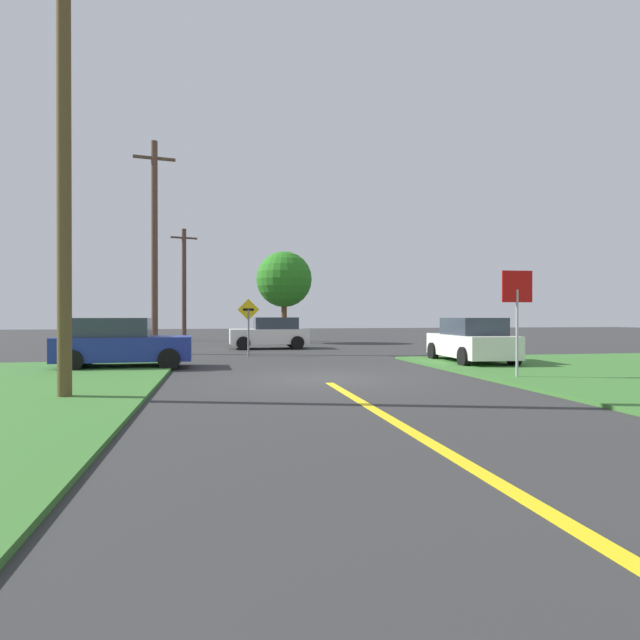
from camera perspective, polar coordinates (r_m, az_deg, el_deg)
The scene contains 11 objects.
ground_plane at distance 14.30m, azimuth 0.17°, elevation -6.31°, with size 120.00×120.00×0.00m, color #303030.
lane_stripe_center at distance 6.74m, azimuth 13.82°, elevation -13.86°, with size 0.20×14.00×0.01m, color yellow.
stop_sign at distance 14.90m, azimuth 20.41°, elevation 1.85°, with size 0.83×0.09×2.87m.
parked_car_near_building at distance 18.11m, azimuth -20.50°, elevation -2.37°, with size 4.18×2.23×1.62m.
car_approaching_junction at distance 27.66m, azimuth -5.35°, elevation -1.41°, with size 4.01×2.21×1.62m.
car_on_crossroad at distance 19.47m, azimuth 15.94°, elevation -2.17°, with size 2.14×4.33×1.62m.
utility_pole_near at distance 12.11m, azimuth -25.80°, elevation 15.37°, with size 1.79×0.46×9.33m.
utility_pole_mid at distance 24.82m, azimuth -17.35°, elevation 7.73°, with size 1.80×0.39×9.43m.
utility_pole_far at distance 37.77m, azimuth -14.40°, elevation 3.85°, with size 1.78×0.55×7.70m.
direction_sign at distance 22.32m, azimuth -7.69°, elevation -0.06°, with size 0.90×0.11×2.41m.
oak_tree_left at distance 33.36m, azimuth -3.88°, elevation 4.35°, with size 3.48×3.48×5.74m.
Camera 1 is at (-2.74, -13.93, 1.66)m, focal length 29.80 mm.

